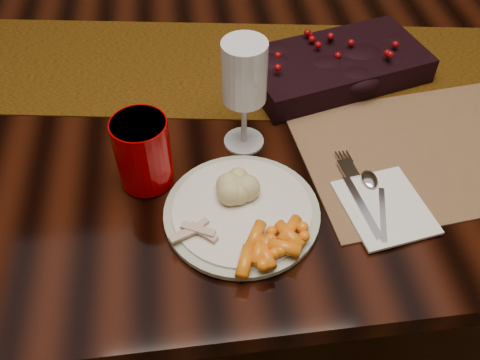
{
  "coord_description": "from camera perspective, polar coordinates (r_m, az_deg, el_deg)",
  "views": [
    {
      "loc": [
        -0.1,
        -0.82,
        1.41
      ],
      "look_at": [
        -0.03,
        -0.26,
        0.8
      ],
      "focal_mm": 40.0,
      "sensor_mm": 36.0,
      "label": 1
    }
  ],
  "objects": [
    {
      "name": "floor",
      "position": [
        1.63,
        -0.07,
        -12.29
      ],
      "size": [
        5.0,
        5.0,
        0.0
      ],
      "primitive_type": "plane",
      "color": "black",
      "rests_on": "ground"
    },
    {
      "name": "centerpiece",
      "position": [
        1.1,
        10.25,
        12.27
      ],
      "size": [
        0.38,
        0.26,
        0.07
      ],
      "primitive_type": null,
      "rotation": [
        0.0,
        0.0,
        0.25
      ],
      "color": "black",
      "rests_on": "table_runner"
    },
    {
      "name": "dining_table",
      "position": [
        1.32,
        -0.08,
        -4.06
      ],
      "size": [
        1.8,
        1.0,
        0.75
      ],
      "primitive_type": "cube",
      "color": "black",
      "rests_on": "floor"
    },
    {
      "name": "table_runner",
      "position": [
        1.13,
        1.87,
        11.9
      ],
      "size": [
        1.64,
        0.58,
        0.0
      ],
      "primitive_type": "cube",
      "rotation": [
        0.0,
        0.0,
        -0.16
      ],
      "color": "#4F2D16",
      "rests_on": "dining_table"
    },
    {
      "name": "turkey_shreds",
      "position": [
        0.79,
        -4.91,
        -5.57
      ],
      "size": [
        0.07,
        0.07,
        0.02
      ],
      "primitive_type": null,
      "rotation": [
        0.0,
        0.0,
        0.07
      ],
      "color": "tan",
      "rests_on": "dinner_plate"
    },
    {
      "name": "spoon",
      "position": [
        0.87,
        14.54,
        -2.39
      ],
      "size": [
        0.06,
        0.14,
        0.0
      ],
      "primitive_type": null,
      "rotation": [
        0.0,
        0.0,
        -0.26
      ],
      "color": "silver",
      "rests_on": "napkin"
    },
    {
      "name": "baby_carrots",
      "position": [
        0.78,
        3.06,
        -6.1
      ],
      "size": [
        0.12,
        0.1,
        0.02
      ],
      "primitive_type": null,
      "rotation": [
        0.0,
        0.0,
        0.04
      ],
      "color": "orange",
      "rests_on": "dinner_plate"
    },
    {
      "name": "mashed_potatoes",
      "position": [
        0.84,
        -0.22,
        -0.21
      ],
      "size": [
        0.09,
        0.08,
        0.04
      ],
      "primitive_type": null,
      "rotation": [
        0.0,
        0.0,
        -0.18
      ],
      "color": "#E1C681",
      "rests_on": "dinner_plate"
    },
    {
      "name": "napkin",
      "position": [
        0.88,
        15.18,
        -2.81
      ],
      "size": [
        0.15,
        0.16,
        0.01
      ],
      "primitive_type": "cube",
      "rotation": [
        0.0,
        0.0,
        0.17
      ],
      "color": "white",
      "rests_on": "placemat_main"
    },
    {
      "name": "fork",
      "position": [
        0.88,
        12.51,
        -1.7
      ],
      "size": [
        0.05,
        0.17,
        0.0
      ],
      "primitive_type": null,
      "rotation": [
        0.0,
        0.0,
        0.14
      ],
      "color": "silver",
      "rests_on": "napkin"
    },
    {
      "name": "red_cup",
      "position": [
        0.86,
        -10.31,
        2.95
      ],
      "size": [
        0.1,
        0.1,
        0.12
      ],
      "primitive_type": "cylinder",
      "rotation": [
        0.0,
        0.0,
        0.07
      ],
      "color": "#900001",
      "rests_on": "placemat_main"
    },
    {
      "name": "wine_glass",
      "position": [
        0.89,
        0.45,
        8.87
      ],
      "size": [
        0.09,
        0.09,
        0.21
      ],
      "primitive_type": null,
      "rotation": [
        0.0,
        0.0,
        0.3
      ],
      "color": "silver",
      "rests_on": "dining_table"
    },
    {
      "name": "dinner_plate",
      "position": [
        0.84,
        0.19,
        -3.39
      ],
      "size": [
        0.26,
        0.26,
        0.01
      ],
      "primitive_type": "cylinder",
      "rotation": [
        0.0,
        0.0,
        -0.07
      ],
      "color": "white",
      "rests_on": "placemat_main"
    },
    {
      "name": "placemat_main",
      "position": [
        0.99,
        19.05,
        2.76
      ],
      "size": [
        0.45,
        0.35,
        0.0
      ],
      "primitive_type": "cube",
      "rotation": [
        0.0,
        0.0,
        0.1
      ],
      "color": "brown",
      "rests_on": "dining_table"
    }
  ]
}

